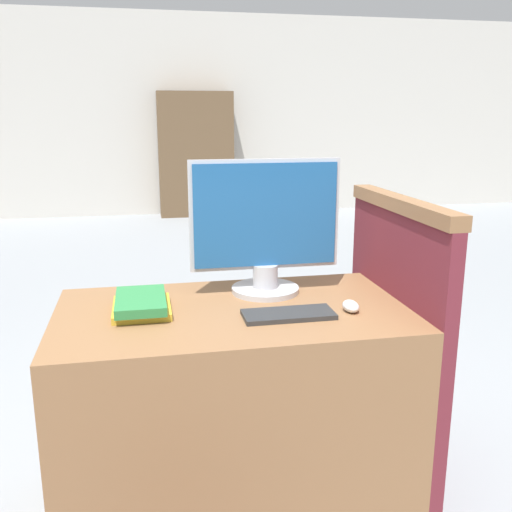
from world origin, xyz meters
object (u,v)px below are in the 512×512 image
at_px(monitor, 265,229).
at_px(mouse, 351,306).
at_px(book_stack, 141,304).
at_px(keyboard, 288,314).

bearing_deg(monitor, mouse, -48.83).
bearing_deg(mouse, monitor, 131.17).
relative_size(mouse, book_stack, 0.31).
distance_m(keyboard, book_stack, 0.50).
xyz_separation_m(monitor, keyboard, (0.02, -0.28, -0.23)).
bearing_deg(mouse, keyboard, -177.81).
distance_m(keyboard, mouse, 0.22).
xyz_separation_m(mouse, book_stack, (-0.69, 0.13, 0.01)).
relative_size(keyboard, mouse, 3.65).
relative_size(monitor, mouse, 6.71).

